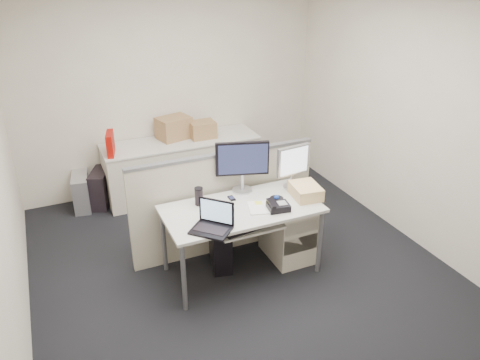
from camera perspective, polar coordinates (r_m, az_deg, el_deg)
name	(u,v)px	position (r m, az deg, el deg)	size (l,w,h in m)	color
floor	(241,270)	(4.87, 0.18, -10.96)	(4.00, 4.50, 0.01)	black
wall_back	(171,88)	(6.23, -8.43, 11.00)	(4.00, 0.02, 2.70)	beige
wall_front	(425,299)	(2.58, 21.61, -13.33)	(4.00, 0.02, 2.70)	beige
wall_right	(415,119)	(5.29, 20.54, 7.02)	(0.02, 4.50, 2.70)	beige
desk	(242,213)	(4.50, 0.19, -4.10)	(1.50, 0.75, 0.73)	beige
keyboard_tray	(249,226)	(4.38, 1.15, -5.68)	(0.62, 0.32, 0.02)	beige
drawer_pedestal	(288,229)	(4.93, 5.82, -5.96)	(0.40, 0.55, 0.65)	beige
cubicle_partition	(224,204)	(4.91, -1.93, -2.90)	(2.00, 0.06, 1.10)	#B2AE94
back_counter	(182,167)	(6.26, -7.04, 1.54)	(2.00, 0.60, 0.72)	beige
monitor_main	(242,167)	(4.66, 0.27, 1.61)	(0.53, 0.21, 0.53)	black
monitor_small	(293,168)	(4.78, 6.44, 1.52)	(0.37, 0.19, 0.45)	#B7B7BC
laptop	(211,219)	(4.04, -3.61, -4.74)	(0.33, 0.25, 0.25)	black
trackball	(277,200)	(4.55, 4.47, -2.49)	(0.13, 0.13, 0.05)	black
desk_phone	(278,207)	(4.43, 4.69, -3.27)	(0.20, 0.16, 0.06)	black
paper_stack	(259,208)	(4.46, 2.37, -3.38)	(0.20, 0.26, 0.01)	white
sticky_pad	(258,203)	(4.53, 2.27, -2.86)	(0.07, 0.07, 0.01)	#F0F13F
travel_mug	(199,197)	(4.50, -5.04, -2.06)	(0.08, 0.08, 0.17)	black
banana	(275,207)	(4.45, 4.28, -3.30)	(0.17, 0.04, 0.04)	#FEC24A
cellphone	(232,198)	(4.62, -1.03, -2.24)	(0.05, 0.10, 0.01)	black
manila_folders	(306,191)	(4.68, 7.99, -1.33)	(0.26, 0.33, 0.12)	#E0C078
keyboard	(246,227)	(4.32, 0.77, -5.80)	(0.45, 0.16, 0.03)	black
pc_tower_desk	(220,245)	(4.84, -2.43, -7.98)	(0.19, 0.46, 0.43)	black
pc_tower_spare_dark	(102,187)	(6.22, -16.50, -0.85)	(0.20, 0.50, 0.46)	black
pc_tower_spare_silver	(82,191)	(6.21, -18.75, -1.33)	(0.19, 0.48, 0.44)	#B7B7BC
cardboard_box_left	(174,129)	(6.17, -8.07, 6.23)	(0.41, 0.30, 0.30)	#956B4B
cardboard_box_right	(202,130)	(6.17, -4.62, 6.06)	(0.33, 0.25, 0.24)	#956B4B
red_binder	(110,144)	(5.81, -15.51, 4.21)	(0.07, 0.31, 0.29)	#A00D06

